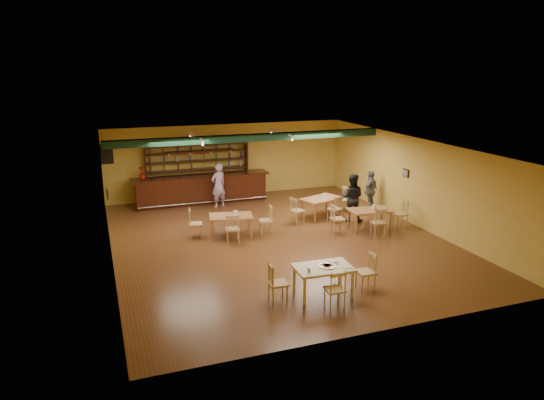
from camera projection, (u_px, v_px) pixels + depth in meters
name	position (u px, v px, depth m)	size (l,w,h in m)	color
floor	(277.00, 240.00, 15.88)	(12.00, 12.00, 0.00)	#553518
ceiling_beam	(250.00, 138.00, 17.67)	(10.00, 0.30, 0.25)	black
track_rail_left	(196.00, 136.00, 17.61)	(0.05, 2.50, 0.05)	silver
track_rail_right	(281.00, 132.00, 18.66)	(0.05, 2.50, 0.05)	silver
ac_unit	(107.00, 154.00, 17.51)	(0.34, 0.70, 0.48)	silver
picture_left	(107.00, 194.00, 14.72)	(0.04, 0.34, 0.28)	black
picture_right	(406.00, 173.00, 17.51)	(0.04, 0.34, 0.28)	black
bar_counter	(202.00, 189.00, 19.98)	(5.43, 0.85, 1.13)	black
back_bar_hutch	(198.00, 172.00, 20.40)	(4.20, 0.40, 2.28)	black
poinsettia	(142.00, 173.00, 19.03)	(0.27, 0.27, 0.48)	#9E1B0E
dining_table_a	(231.00, 226.00, 16.18)	(1.37, 0.82, 0.69)	#966235
dining_table_b	(321.00, 208.00, 18.16)	(1.43, 0.86, 0.71)	#966235
dining_table_d	(369.00, 219.00, 16.81)	(1.38, 0.83, 0.69)	#966235
near_table	(323.00, 281.00, 11.99)	(1.36, 0.88, 0.73)	#C4B383
pizza_tray	(327.00, 266.00, 11.92)	(0.40, 0.40, 0.01)	silver
parmesan_shaker	(309.00, 269.00, 11.60)	(0.07, 0.07, 0.11)	#EAE5C6
napkin_stack	(333.00, 261.00, 12.18)	(0.20, 0.15, 0.03)	white
pizza_server	(332.00, 264.00, 12.01)	(0.32, 0.09, 0.00)	silver
side_plate	(347.00, 267.00, 11.89)	(0.22, 0.22, 0.01)	white
patron_bar	(218.00, 185.00, 19.32)	(0.63, 0.41, 1.72)	purple
patron_right_a	(352.00, 198.00, 17.56)	(0.83, 0.65, 1.71)	black
patron_right_b	(371.00, 191.00, 18.90)	(0.90, 0.38, 1.54)	slate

